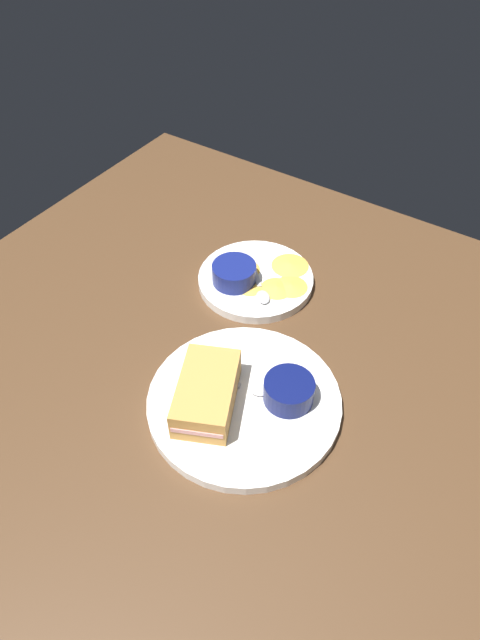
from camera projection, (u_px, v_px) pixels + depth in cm
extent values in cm
cube|color=#4C331E|center=(223.00, 388.00, 84.48)|extent=(110.00, 110.00, 3.00)
cylinder|color=white|center=(244.00, 402.00, 79.99)|extent=(27.67, 27.67, 1.60)
cube|color=#C68C42|center=(207.00, 393.00, 77.12)|extent=(14.97, 12.26, 4.80)
cube|color=#DB938E|center=(207.00, 393.00, 77.12)|extent=(14.96, 11.82, 0.80)
cylinder|color=#0C144C|center=(289.00, 391.00, 78.13)|extent=(7.16, 7.16, 3.55)
cylinder|color=black|center=(289.00, 385.00, 77.14)|extent=(5.87, 5.87, 0.60)
cube|color=silver|center=(222.00, 381.00, 81.19)|extent=(2.33, 5.50, 0.40)
ellipsoid|color=silver|center=(259.00, 390.00, 79.99)|extent=(3.02, 3.69, 0.80)
cylinder|color=white|center=(256.00, 280.00, 98.01)|extent=(20.06, 20.06, 1.60)
cylinder|color=navy|center=(234.00, 273.00, 95.42)|extent=(7.57, 7.57, 3.39)
cylinder|color=olive|center=(234.00, 268.00, 94.49)|extent=(6.20, 6.20, 0.60)
cube|color=silver|center=(256.00, 276.00, 97.08)|extent=(4.50, 4.41, 0.40)
ellipsoid|color=silver|center=(263.00, 297.00, 93.23)|extent=(3.83, 3.81, 0.80)
cone|color=gold|center=(245.00, 268.00, 98.48)|extent=(7.52, 7.52, 0.60)
cone|color=gold|center=(291.00, 285.00, 95.37)|extent=(7.26, 7.26, 0.60)
cone|color=gold|center=(277.00, 287.00, 95.04)|extent=(6.78, 6.78, 0.60)
cone|color=gold|center=(245.00, 279.00, 96.48)|extent=(6.65, 6.65, 0.60)
cone|color=gold|center=(290.00, 264.00, 99.18)|extent=(7.50, 7.50, 0.60)
cone|color=gold|center=(250.00, 286.00, 95.28)|extent=(6.37, 6.37, 0.60)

